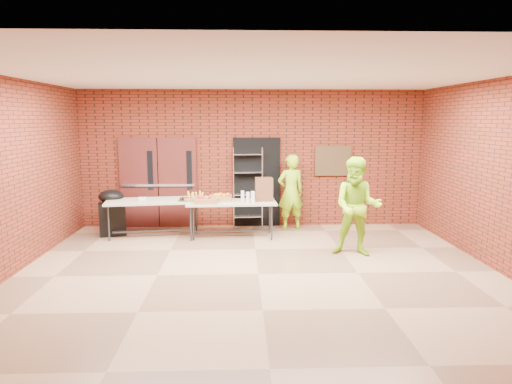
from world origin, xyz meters
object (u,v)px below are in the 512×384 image
wire_rack (248,188)px  table_right (231,204)px  covered_grill (112,212)px  volunteer_man (357,207)px  coffee_dispenser (264,189)px  table_left (153,203)px  volunteer_woman (291,192)px

wire_rack → table_right: size_ratio=0.97×
covered_grill → volunteer_man: size_ratio=0.55×
wire_rack → coffee_dispenser: (0.33, -0.80, 0.09)m
covered_grill → table_left: bearing=-31.2°
wire_rack → volunteer_man: size_ratio=1.02×
table_left → volunteer_man: volunteer_man is taller
volunteer_woman → covered_grill: bearing=-10.2°
volunteer_man → covered_grill: bearing=178.2°
table_right → covered_grill: bearing=171.5°
wire_rack → volunteer_woman: bearing=-16.6°
coffee_dispenser → volunteer_man: 2.23m
table_right → volunteer_woman: bearing=24.3°
coffee_dispenser → volunteer_woman: bearing=41.9°
wire_rack → volunteer_woman: wire_rack is taller
wire_rack → table_right: (-0.37, -0.89, -0.22)m
table_left → volunteer_woman: volunteer_woman is taller
table_right → coffee_dispenser: 0.77m
table_right → wire_rack: bearing=65.3°
table_left → covered_grill: 1.01m
wire_rack → table_right: bearing=-116.4°
table_left → covered_grill: size_ratio=2.06×
wire_rack → covered_grill: 3.09m
volunteer_man → volunteer_woman: bearing=132.7°
wire_rack → coffee_dispenser: size_ratio=3.81×
table_right → volunteer_woman: size_ratio=1.11×
wire_rack → table_left: (-2.04, -0.83, -0.19)m
coffee_dispenser → volunteer_man: bearing=-42.2°
table_left → coffee_dispenser: bearing=-6.5°
coffee_dispenser → volunteer_woman: volunteer_woman is taller
wire_rack → covered_grill: size_ratio=1.87×
wire_rack → covered_grill: (-3.00, -0.61, -0.44)m
wire_rack → table_right: wire_rack is taller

